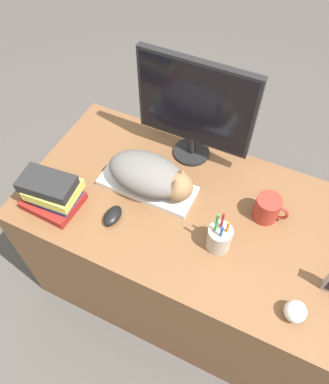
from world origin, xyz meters
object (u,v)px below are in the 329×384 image
object	(u,v)px
computer_mouse	(113,216)
coffee_mug	(268,208)
monitor	(195,107)
keyboard	(147,186)
cat	(152,176)
baseball	(295,311)
pen_cup	(219,238)
book_stack	(52,193)

from	to	relation	value
computer_mouse	coffee_mug	bearing A→B (deg)	26.55
monitor	coffee_mug	bearing A→B (deg)	-24.60
monitor	computer_mouse	bearing A→B (deg)	-107.61
keyboard	monitor	xyz separation A→B (m)	(0.09, 0.25, 0.25)
computer_mouse	coffee_mug	xyz separation A→B (m)	(0.52, 0.26, 0.03)
cat	monitor	distance (m)	0.31
coffee_mug	baseball	xyz separation A→B (m)	(0.19, -0.33, -0.02)
cat	coffee_mug	bearing A→B (deg)	9.29
computer_mouse	baseball	size ratio (longest dim) A/B	1.33
pen_cup	baseball	size ratio (longest dim) A/B	2.77
monitor	pen_cup	world-z (taller)	monitor
pen_cup	book_stack	size ratio (longest dim) A/B	0.91
pen_cup	keyboard	bearing A→B (deg)	160.52
coffee_mug	book_stack	world-z (taller)	book_stack
keyboard	computer_mouse	world-z (taller)	computer_mouse
monitor	keyboard	bearing A→B (deg)	-109.19
keyboard	baseball	bearing A→B (deg)	-21.43
monitor	coffee_mug	distance (m)	0.47
pen_cup	baseball	bearing A→B (deg)	-23.58
computer_mouse	pen_cup	size ratio (longest dim) A/B	0.48
baseball	book_stack	xyz separation A→B (m)	(-0.95, 0.04, 0.03)
baseball	cat	bearing A→B (deg)	157.88
cat	baseball	world-z (taller)	cat
book_stack	computer_mouse	bearing A→B (deg)	8.33
book_stack	coffee_mug	bearing A→B (deg)	21.26
keyboard	cat	bearing A→B (deg)	0.00
monitor	coffee_mug	size ratio (longest dim) A/B	3.59
keyboard	cat	xyz separation A→B (m)	(0.02, 0.00, 0.08)
cat	monitor	world-z (taller)	monitor
monitor	pen_cup	xyz separation A→B (m)	(0.27, -0.37, -0.21)
computer_mouse	pen_cup	world-z (taller)	pen_cup
computer_mouse	book_stack	world-z (taller)	book_stack
cat	coffee_mug	size ratio (longest dim) A/B	2.68
cat	monitor	xyz separation A→B (m)	(0.06, 0.25, 0.17)
cat	keyboard	bearing A→B (deg)	180.00
monitor	coffee_mug	world-z (taller)	monitor
baseball	keyboard	bearing A→B (deg)	158.57
cat	pen_cup	bearing A→B (deg)	-20.72
baseball	book_stack	size ratio (longest dim) A/B	0.33
coffee_mug	keyboard	bearing A→B (deg)	-171.15
monitor	baseball	distance (m)	0.80
coffee_mug	pen_cup	world-z (taller)	pen_cup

